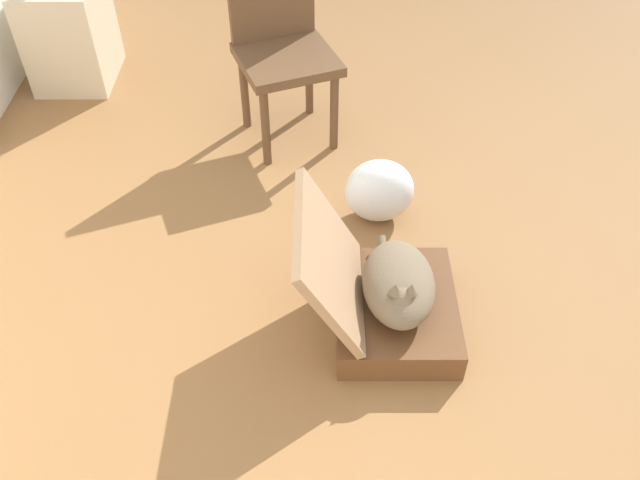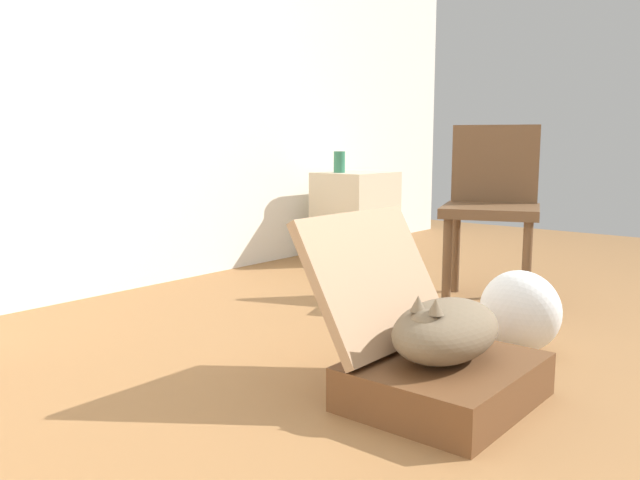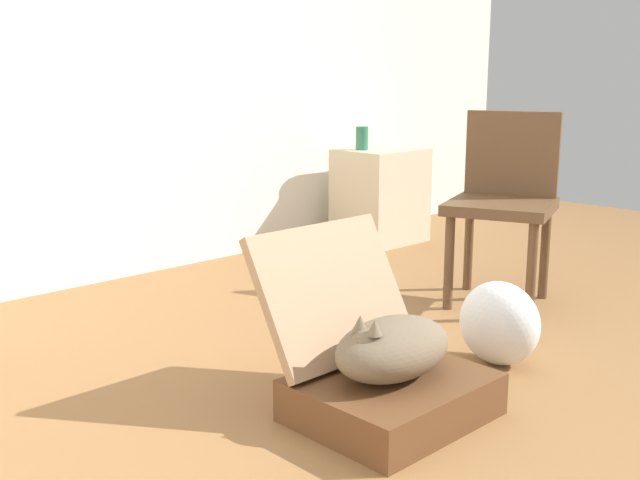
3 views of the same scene
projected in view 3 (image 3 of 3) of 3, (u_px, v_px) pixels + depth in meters
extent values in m
plane|color=olive|center=(481.00, 394.00, 2.63)|extent=(7.68, 7.68, 0.00)
cube|color=silver|center=(122.00, 27.00, 3.95)|extent=(6.40, 0.12, 2.60)
cube|color=brown|center=(392.00, 397.00, 2.44)|extent=(0.58, 0.48, 0.14)
cube|color=#9B7756|center=(333.00, 293.00, 2.57)|extent=(0.58, 0.26, 0.44)
ellipsoid|color=brown|center=(393.00, 348.00, 2.41)|extent=(0.43, 0.28, 0.19)
sphere|color=brown|center=(367.00, 346.00, 2.32)|extent=(0.11, 0.11, 0.11)
cone|color=brown|center=(375.00, 327.00, 2.28)|extent=(0.05, 0.05, 0.05)
cone|color=brown|center=(360.00, 323.00, 2.32)|extent=(0.05, 0.05, 0.05)
cylinder|color=brown|center=(421.00, 346.00, 2.58)|extent=(0.20, 0.03, 0.07)
ellipsoid|color=silver|center=(499.00, 323.00, 2.87)|extent=(0.24, 0.32, 0.32)
cube|color=beige|center=(380.00, 196.00, 4.92)|extent=(0.50, 0.43, 0.60)
cylinder|color=#2D7051|center=(362.00, 138.00, 4.79)|extent=(0.08, 0.08, 0.14)
cylinder|color=brown|center=(449.00, 263.00, 3.53)|extent=(0.04, 0.04, 0.44)
cylinder|color=brown|center=(531.00, 271.00, 3.38)|extent=(0.04, 0.04, 0.44)
cylinder|color=brown|center=(469.00, 247.00, 3.85)|extent=(0.04, 0.04, 0.44)
cylinder|color=brown|center=(545.00, 254.00, 3.70)|extent=(0.04, 0.04, 0.44)
cube|color=brown|center=(501.00, 207.00, 3.56)|extent=(0.59, 0.60, 0.05)
cube|color=brown|center=(512.00, 154.00, 3.69)|extent=(0.20, 0.42, 0.40)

